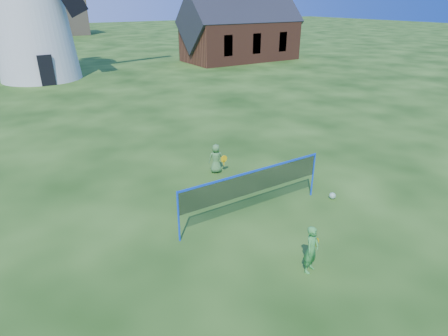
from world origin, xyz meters
name	(u,v)px	position (x,y,z in m)	size (l,w,h in m)	color
ground	(227,220)	(0.00, 0.00, 0.00)	(220.00, 220.00, 0.00)	black
chapel	(241,31)	(19.07, 27.03, 2.99)	(12.57, 6.10, 10.63)	brown
badminton_net	(253,183)	(0.80, -0.20, 1.14)	(5.05, 0.05, 1.55)	blue
player_girl	(312,249)	(0.46, -3.06, 0.63)	(0.69, 0.44, 1.26)	green
player_boy	(216,159)	(1.52, 3.15, 0.57)	(0.69, 0.56, 1.14)	#4C8641
play_ball	(332,196)	(3.72, -0.77, 0.11)	(0.22, 0.22, 0.22)	green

